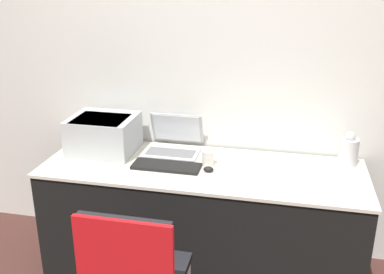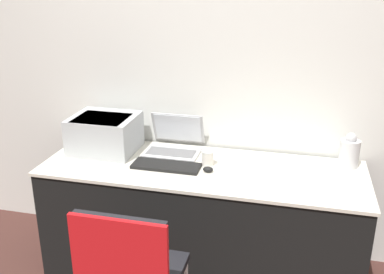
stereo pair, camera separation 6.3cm
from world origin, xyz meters
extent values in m
cube|color=silver|center=(0.00, 0.72, 1.30)|extent=(8.00, 0.05, 2.60)
cube|color=black|center=(0.00, 0.33, 0.37)|extent=(1.98, 0.66, 0.73)
cube|color=silver|center=(0.00, 0.33, 0.74)|extent=(2.00, 0.68, 0.02)
cube|color=#B2B7BC|center=(-0.69, 0.44, 0.87)|extent=(0.42, 0.37, 0.24)
cube|color=black|center=(-0.69, 0.41, 0.97)|extent=(0.34, 0.28, 0.04)
cube|color=#B7B7BC|center=(-0.24, 0.48, 0.76)|extent=(0.36, 0.24, 0.02)
cube|color=slate|center=(-0.24, 0.47, 0.77)|extent=(0.32, 0.13, 0.00)
cube|color=#B7B7BC|center=(-0.24, 0.65, 0.88)|extent=(0.36, 0.09, 0.22)
cube|color=silver|center=(-0.24, 0.64, 0.88)|extent=(0.32, 0.08, 0.20)
cube|color=black|center=(-0.21, 0.27, 0.76)|extent=(0.42, 0.15, 0.02)
cylinder|color=white|center=(0.03, 0.37, 0.80)|extent=(0.07, 0.07, 0.09)
cylinder|color=white|center=(0.03, 0.37, 0.84)|extent=(0.08, 0.08, 0.01)
ellipsoid|color=black|center=(0.05, 0.27, 0.77)|extent=(0.06, 0.04, 0.03)
cylinder|color=silver|center=(0.88, 0.56, 0.84)|extent=(0.12, 0.12, 0.17)
sphere|color=silver|center=(0.88, 0.56, 0.94)|extent=(0.07, 0.07, 0.07)
cube|color=black|center=(-0.17, -0.39, 0.46)|extent=(0.44, 0.41, 0.04)
cube|color=black|center=(-0.17, -0.58, 0.69)|extent=(0.44, 0.03, 0.42)
cube|color=red|center=(-0.17, -0.61, 0.67)|extent=(0.46, 0.02, 0.46)
camera|label=1|loc=(0.49, -2.17, 1.90)|focal=42.00mm
camera|label=2|loc=(0.55, -2.15, 1.90)|focal=42.00mm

